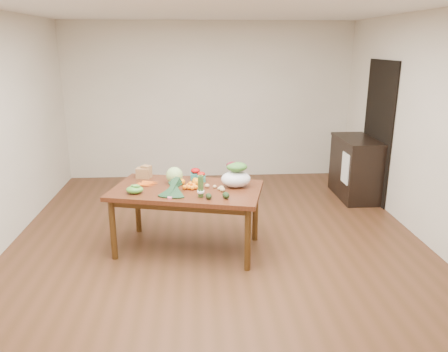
{
  "coord_description": "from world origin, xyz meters",
  "views": [
    {
      "loc": [
        -0.24,
        -4.69,
        2.31
      ],
      "look_at": [
        0.07,
        0.0,
        0.89
      ],
      "focal_mm": 35.0,
      "sensor_mm": 36.0,
      "label": 1
    }
  ],
  "objects": [
    {
      "name": "potato_c",
      "position": [
        0.03,
        -0.07,
        0.78
      ],
      "size": [
        0.06,
        0.05,
        0.05
      ],
      "primitive_type": "ellipsoid",
      "color": "tan",
      "rests_on": "dining_table"
    },
    {
      "name": "orange_c",
      "position": [
        -0.24,
        0.1,
        0.8
      ],
      "size": [
        0.09,
        0.09,
        0.09
      ],
      "primitive_type": "sphere",
      "color": "#FFA90F",
      "rests_on": "dining_table"
    },
    {
      "name": "potato_d",
      "position": [
        -0.04,
        -0.01,
        0.77
      ],
      "size": [
        0.04,
        0.04,
        0.04
      ],
      "primitive_type": "ellipsoid",
      "color": "tan",
      "rests_on": "dining_table"
    },
    {
      "name": "potato_b",
      "position": [
        0.01,
        -0.08,
        0.77
      ],
      "size": [
        0.04,
        0.04,
        0.04
      ],
      "primitive_type": "ellipsoid",
      "color": "tan",
      "rests_on": "dining_table"
    },
    {
      "name": "mandarin_cluster",
      "position": [
        -0.31,
        0.0,
        0.79
      ],
      "size": [
        0.22,
        0.22,
        0.08
      ],
      "primitive_type": null,
      "rotation": [
        0.0,
        0.0,
        -0.24
      ],
      "color": "orange",
      "rests_on": "dining_table"
    },
    {
      "name": "carrots",
      "position": [
        -0.8,
        0.17,
        0.76
      ],
      "size": [
        0.26,
        0.23,
        0.03
      ],
      "primitive_type": null,
      "rotation": [
        0.0,
        0.0,
        -0.24
      ],
      "color": "orange",
      "rests_on": "dining_table"
    },
    {
      "name": "snap_pea_bag",
      "position": [
        -0.92,
        -0.13,
        0.79
      ],
      "size": [
        0.19,
        0.14,
        0.08
      ],
      "primitive_type": "ellipsoid",
      "color": "#62A538",
      "rests_on": "dining_table"
    },
    {
      "name": "strawberry_basket_b",
      "position": [
        -0.19,
        0.27,
        0.8
      ],
      "size": [
        0.12,
        0.12,
        0.09
      ],
      "primitive_type": null,
      "rotation": [
        0.0,
        0.0,
        -0.24
      ],
      "color": "#B81D0C",
      "rests_on": "dining_table"
    },
    {
      "name": "room_walls",
      "position": [
        0.0,
        0.0,
        1.35
      ],
      "size": [
        5.02,
        6.02,
        2.7
      ],
      "color": "silver",
      "rests_on": "floor"
    },
    {
      "name": "asparagus_bundle",
      "position": [
        -0.2,
        -0.3,
        0.88
      ],
      "size": [
        0.11,
        0.13,
        0.26
      ],
      "primitive_type": null,
      "rotation": [
        0.15,
        0.0,
        -0.24
      ],
      "color": "#467A38",
      "rests_on": "dining_table"
    },
    {
      "name": "dish_towel",
      "position": [
        1.96,
        1.4,
        0.55
      ],
      "size": [
        0.02,
        0.28,
        0.45
      ],
      "primitive_type": "cube",
      "color": "white",
      "rests_on": "cabinet"
    },
    {
      "name": "potato_e",
      "position": [
        0.04,
        -0.14,
        0.77
      ],
      "size": [
        0.06,
        0.05,
        0.05
      ],
      "primitive_type": "ellipsoid",
      "color": "tan",
      "rests_on": "dining_table"
    },
    {
      "name": "cabinet",
      "position": [
        2.22,
        1.69,
        0.47
      ],
      "size": [
        0.52,
        1.02,
        0.94
      ],
      "primitive_type": "cube",
      "color": "black",
      "rests_on": "floor"
    },
    {
      "name": "kale_bunch",
      "position": [
        -0.51,
        -0.23,
        0.83
      ],
      "size": [
        0.41,
        0.46,
        0.16
      ],
      "primitive_type": null,
      "rotation": [
        0.0,
        0.0,
        -0.24
      ],
      "color": "#16321C",
      "rests_on": "dining_table"
    },
    {
      "name": "avocado_a",
      "position": [
        -0.12,
        -0.36,
        0.78
      ],
      "size": [
        0.09,
        0.11,
        0.06
      ],
      "primitive_type": "ellipsoid",
      "rotation": [
        0.0,
        0.0,
        0.3
      ],
      "color": "black",
      "rests_on": "dining_table"
    },
    {
      "name": "orange_b",
      "position": [
        -0.26,
        0.17,
        0.79
      ],
      "size": [
        0.07,
        0.07,
        0.07
      ],
      "primitive_type": "sphere",
      "color": "#DE570D",
      "rests_on": "dining_table"
    },
    {
      "name": "cabbage",
      "position": [
        -0.5,
        0.21,
        0.85
      ],
      "size": [
        0.2,
        0.2,
        0.2
      ],
      "primitive_type": "sphere",
      "color": "#A5CF77",
      "rests_on": "dining_table"
    },
    {
      "name": "floor",
      "position": [
        0.0,
        0.0,
        0.0
      ],
      "size": [
        6.0,
        6.0,
        0.0
      ],
      "primitive_type": "plane",
      "color": "#55311D",
      "rests_on": "ground"
    },
    {
      "name": "strawberry_basket_a",
      "position": [
        -0.25,
        0.36,
        0.8
      ],
      "size": [
        0.14,
        0.14,
        0.11
      ],
      "primitive_type": null,
      "rotation": [
        0.0,
        0.0,
        -0.24
      ],
      "color": "#B90C0C",
      "rests_on": "dining_table"
    },
    {
      "name": "potato_a",
      "position": [
        -0.12,
        0.01,
        0.77
      ],
      "size": [
        0.05,
        0.05,
        0.05
      ],
      "primitive_type": "ellipsoid",
      "color": "tan",
      "rests_on": "dining_table"
    },
    {
      "name": "ceiling",
      "position": [
        0.0,
        0.0,
        2.7
      ],
      "size": [
        5.0,
        6.0,
        0.02
      ],
      "primitive_type": "cube",
      "color": "white",
      "rests_on": "room_walls"
    },
    {
      "name": "paper_bag",
      "position": [
        -0.89,
        0.45,
        0.83
      ],
      "size": [
        0.25,
        0.22,
        0.15
      ],
      "primitive_type": null,
      "rotation": [
        0.0,
        0.0,
        -0.24
      ],
      "color": "#9E7246",
      "rests_on": "dining_table"
    },
    {
      "name": "orange_a",
      "position": [
        -0.41,
        0.14,
        0.79
      ],
      "size": [
        0.07,
        0.07,
        0.07
      ],
      "primitive_type": "sphere",
      "color": "orange",
      "rests_on": "dining_table"
    },
    {
      "name": "salad_bag",
      "position": [
        0.2,
        0.03,
        0.88
      ],
      "size": [
        0.39,
        0.33,
        0.26
      ],
      "primitive_type": null,
      "rotation": [
        0.0,
        0.0,
        -0.24
      ],
      "color": "white",
      "rests_on": "dining_table"
    },
    {
      "name": "dining_table",
      "position": [
        -0.36,
        0.01,
        0.38
      ],
      "size": [
        1.83,
        1.29,
        0.75
      ],
      "primitive_type": "cube",
      "rotation": [
        0.0,
        0.0,
        -0.24
      ],
      "color": "#552614",
      "rests_on": "floor"
    },
    {
      "name": "avocado_b",
      "position": [
        0.06,
        -0.35,
        0.78
      ],
      "size": [
        0.1,
        0.12,
        0.07
      ],
      "primitive_type": "ellipsoid",
      "rotation": [
        0.0,
        0.0,
        0.3
      ],
      "color": "black",
      "rests_on": "dining_table"
    },
    {
      "name": "doorway_dark",
      "position": [
        2.48,
        1.6,
        1.05
      ],
      "size": [
        0.02,
        1.0,
        2.1
      ],
      "primitive_type": "cube",
      "color": "black",
      "rests_on": "floor"
    }
  ]
}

